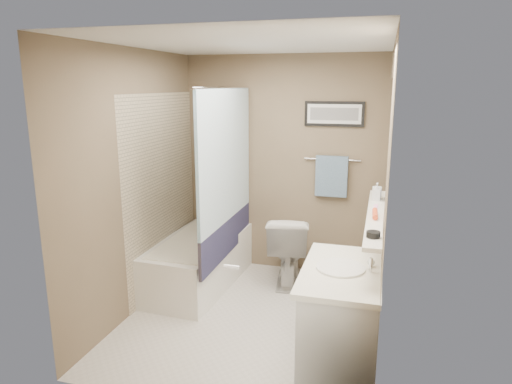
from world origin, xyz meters
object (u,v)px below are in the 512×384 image
(toilet, at_px, (288,248))
(glass_jar, at_px, (377,192))
(bathtub, at_px, (199,261))
(vanity, at_px, (341,327))
(candle_bowl_near, at_px, (373,234))
(hair_brush_front, at_px, (375,214))
(soap_bottle, at_px, (377,192))

(toilet, distance_m, glass_jar, 1.29)
(bathtub, xyz_separation_m, vanity, (1.60, -1.22, 0.15))
(toilet, height_order, glass_jar, glass_jar)
(candle_bowl_near, bearing_deg, glass_jar, 90.00)
(candle_bowl_near, height_order, glass_jar, glass_jar)
(hair_brush_front, height_order, glass_jar, glass_jar)
(bathtub, distance_m, toilet, 0.97)
(toilet, height_order, vanity, vanity)
(vanity, bearing_deg, toilet, 113.95)
(hair_brush_front, bearing_deg, bathtub, 155.62)
(bathtub, bearing_deg, soap_bottle, -6.11)
(glass_jar, bearing_deg, bathtub, 173.15)
(soap_bottle, bearing_deg, vanity, -101.29)
(bathtub, xyz_separation_m, glass_jar, (1.79, -0.21, 0.92))
(candle_bowl_near, relative_size, soap_bottle, 0.60)
(hair_brush_front, relative_size, glass_jar, 2.20)
(candle_bowl_near, relative_size, glass_jar, 0.90)
(candle_bowl_near, height_order, soap_bottle, soap_bottle)
(hair_brush_front, relative_size, soap_bottle, 1.46)
(bathtub, bearing_deg, candle_bowl_near, -32.96)
(bathtub, distance_m, candle_bowl_near, 2.38)
(glass_jar, bearing_deg, soap_bottle, -90.00)
(bathtub, relative_size, candle_bowl_near, 16.67)
(bathtub, height_order, glass_jar, glass_jar)
(hair_brush_front, xyz_separation_m, soap_bottle, (0.00, 0.51, 0.05))
(toilet, distance_m, soap_bottle, 1.34)
(toilet, xyz_separation_m, candle_bowl_near, (0.88, -1.61, 0.76))
(hair_brush_front, bearing_deg, toilet, 128.27)
(toilet, xyz_separation_m, vanity, (0.69, -1.53, 0.02))
(toilet, relative_size, candle_bowl_near, 8.40)
(candle_bowl_near, bearing_deg, hair_brush_front, 90.00)
(bathtub, relative_size, glass_jar, 15.00)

